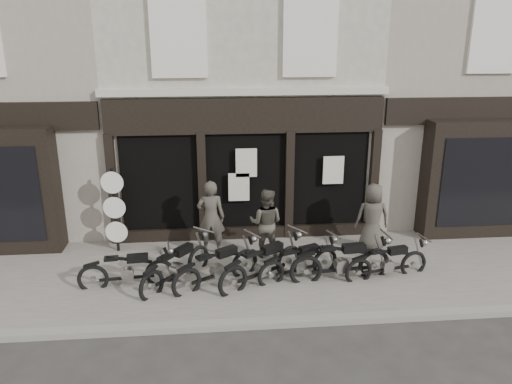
{
  "coord_description": "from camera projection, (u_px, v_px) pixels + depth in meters",
  "views": [
    {
      "loc": [
        -0.87,
        -9.66,
        5.45
      ],
      "look_at": [
        0.14,
        1.6,
        1.84
      ],
      "focal_mm": 35.0,
      "sensor_mm": 36.0,
      "label": 1
    }
  ],
  "objects": [
    {
      "name": "ground_plane",
      "position": [
        256.0,
        294.0,
        10.9
      ],
      "size": [
        90.0,
        90.0,
        0.0
      ],
      "primitive_type": "plane",
      "color": "#2D2B28",
      "rests_on": "ground"
    },
    {
      "name": "pavement",
      "position": [
        253.0,
        273.0,
        11.73
      ],
      "size": [
        30.0,
        4.2,
        0.12
      ],
      "primitive_type": "cube",
      "color": "#66605A",
      "rests_on": "ground_plane"
    },
    {
      "name": "kerb",
      "position": [
        262.0,
        323.0,
        9.69
      ],
      "size": [
        30.0,
        0.25,
        0.13
      ],
      "primitive_type": "cube",
      "color": "gray",
      "rests_on": "ground_plane"
    },
    {
      "name": "central_building",
      "position": [
        239.0,
        80.0,
        15.3
      ],
      "size": [
        7.3,
        6.22,
        8.34
      ],
      "color": "#BCB3A1",
      "rests_on": "ground"
    },
    {
      "name": "neighbour_left",
      "position": [
        24.0,
        83.0,
        14.72
      ],
      "size": [
        5.6,
        6.73,
        8.34
      ],
      "color": "gray",
      "rests_on": "ground"
    },
    {
      "name": "neighbour_right",
      "position": [
        439.0,
        80.0,
        15.8
      ],
      "size": [
        5.6,
        6.73,
        8.34
      ],
      "color": "gray",
      "rests_on": "ground"
    },
    {
      "name": "motorcycle_0",
      "position": [
        128.0,
        273.0,
        10.97
      ],
      "size": [
        2.11,
        0.58,
        1.01
      ],
      "rotation": [
        0.0,
        0.0,
        0.1
      ],
      "color": "black",
      "rests_on": "ground"
    },
    {
      "name": "motorcycle_1",
      "position": [
        177.0,
        269.0,
        11.13
      ],
      "size": [
        1.61,
        1.87,
        1.07
      ],
      "rotation": [
        0.0,
        0.0,
        0.89
      ],
      "color": "black",
      "rests_on": "ground"
    },
    {
      "name": "motorcycle_2",
      "position": [
        218.0,
        270.0,
        11.07
      ],
      "size": [
        2.0,
        1.45,
        1.08
      ],
      "rotation": [
        0.0,
        0.0,
        0.57
      ],
      "color": "black",
      "rests_on": "ground"
    },
    {
      "name": "motorcycle_3",
      "position": [
        263.0,
        267.0,
        11.13
      ],
      "size": [
        2.1,
        1.57,
        1.14
      ],
      "rotation": [
        0.0,
        0.0,
        0.59
      ],
      "color": "black",
      "rests_on": "ground"
    },
    {
      "name": "motorcycle_4",
      "position": [
        300.0,
        265.0,
        11.37
      ],
      "size": [
        1.99,
        1.05,
        1.01
      ],
      "rotation": [
        0.0,
        0.0,
        0.38
      ],
      "color": "black",
      "rests_on": "ground"
    },
    {
      "name": "motorcycle_5",
      "position": [
        342.0,
        265.0,
        11.26
      ],
      "size": [
        2.38,
        0.65,
        1.14
      ],
      "rotation": [
        0.0,
        0.0,
        0.1
      ],
      "color": "black",
      "rests_on": "ground"
    },
    {
      "name": "motorcycle_6",
      "position": [
        388.0,
        265.0,
        11.38
      ],
      "size": [
        2.05,
        0.71,
        0.99
      ],
      "rotation": [
        0.0,
        0.0,
        0.2
      ],
      "color": "black",
      "rests_on": "ground"
    },
    {
      "name": "man_left",
      "position": [
        211.0,
        217.0,
        12.4
      ],
      "size": [
        0.73,
        0.52,
        1.9
      ],
      "primitive_type": "imported",
      "rotation": [
        0.0,
        0.0,
        3.05
      ],
      "color": "#3F3B34",
      "rests_on": "pavement"
    },
    {
      "name": "man_centre",
      "position": [
        266.0,
        223.0,
        12.26
      ],
      "size": [
        1.01,
        0.89,
        1.74
      ],
      "primitive_type": "imported",
      "rotation": [
        0.0,
        0.0,
        2.83
      ],
      "color": "#434036",
      "rests_on": "pavement"
    },
    {
      "name": "man_right",
      "position": [
        372.0,
        217.0,
        12.63
      ],
      "size": [
        0.88,
        0.59,
        1.75
      ],
      "primitive_type": "imported",
      "rotation": [
        0.0,
        0.0,
        3.1
      ],
      "color": "#3F3B34",
      "rests_on": "pavement"
    },
    {
      "name": "advert_sign_post",
      "position": [
        115.0,
        214.0,
        12.48
      ],
      "size": [
        0.56,
        0.36,
        2.31
      ],
      "rotation": [
        0.0,
        0.0,
        -0.07
      ],
      "color": "black",
      "rests_on": "ground"
    }
  ]
}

